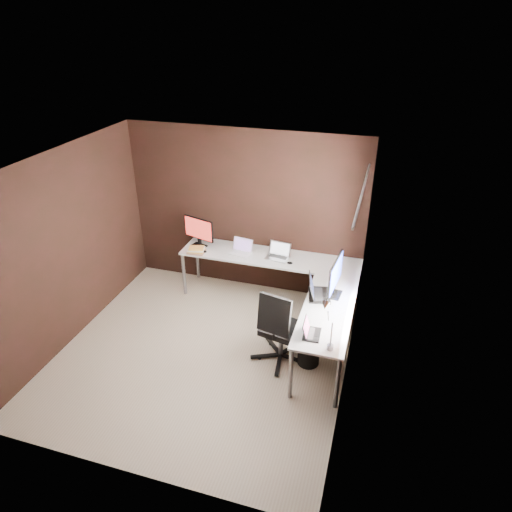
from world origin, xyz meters
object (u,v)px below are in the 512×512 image
at_px(monitor_left, 199,231).
at_px(laptop_black_big, 317,292).
at_px(laptop_black_small, 310,331).
at_px(drawer_pedestal, 329,304).
at_px(laptop_white, 241,250).
at_px(laptop_silver, 278,254).
at_px(monitor_right, 335,275).
at_px(wastebasket, 309,353).
at_px(office_chair, 280,340).
at_px(book_stack, 196,250).
at_px(desk_lamp, 327,319).

height_order(monitor_left, laptop_black_big, monitor_left).
distance_m(laptop_black_big, laptop_black_small, 0.81).
height_order(drawer_pedestal, laptop_black_small, laptop_black_small).
height_order(laptop_white, laptop_silver, laptop_silver).
xyz_separation_m(monitor_right, laptop_white, (-1.48, 0.75, -0.24)).
xyz_separation_m(laptop_silver, wastebasket, (0.73, -1.28, -0.62)).
bearing_deg(office_chair, monitor_left, 152.04).
relative_size(drawer_pedestal, laptop_white, 1.75).
distance_m(book_stack, office_chair, 1.98).
xyz_separation_m(laptop_black_big, desk_lamp, (0.26, -0.92, 0.28)).
relative_size(laptop_silver, laptop_black_small, 1.30).
height_order(drawer_pedestal, office_chair, office_chair).
distance_m(laptop_silver, wastebasket, 1.60).
bearing_deg(laptop_black_small, office_chair, 49.00).
xyz_separation_m(monitor_left, laptop_black_small, (2.02, -1.66, -0.22)).
relative_size(monitor_right, desk_lamp, 1.17).
distance_m(drawer_pedestal, laptop_white, 1.50).
distance_m(laptop_black_big, desk_lamp, 1.00).
height_order(monitor_right, laptop_white, monitor_right).
distance_m(laptop_white, laptop_black_big, 1.51).
distance_m(laptop_black_big, book_stack, 2.02).
bearing_deg(laptop_silver, laptop_black_big, -42.16).
bearing_deg(drawer_pedestal, monitor_left, 170.03).
distance_m(laptop_black_small, office_chair, 0.71).
bearing_deg(laptop_black_big, desk_lamp, -176.34).
height_order(laptop_white, laptop_black_big, laptop_black_big).
bearing_deg(desk_lamp, wastebasket, 116.98).
relative_size(laptop_white, office_chair, 0.33).
bearing_deg(laptop_silver, desk_lamp, -53.59).
xyz_separation_m(monitor_left, office_chair, (1.61, -1.33, -0.68)).
bearing_deg(wastebasket, laptop_black_big, 92.33).
xyz_separation_m(drawer_pedestal, book_stack, (-2.03, 0.15, 0.47)).
bearing_deg(monitor_right, drawer_pedestal, 18.35).
bearing_deg(laptop_silver, laptop_white, -170.22).
bearing_deg(office_chair, laptop_black_small, -27.00).
height_order(monitor_left, wastebasket, monitor_left).
bearing_deg(desk_lamp, laptop_white, 131.85).
relative_size(drawer_pedestal, office_chair, 0.58).
bearing_deg(laptop_white, laptop_black_small, -41.42).
distance_m(monitor_right, book_stack, 2.21).
relative_size(monitor_right, laptop_black_big, 1.44).
relative_size(laptop_black_big, book_stack, 1.61).
height_order(office_chair, wastebasket, office_chair).
relative_size(monitor_left, wastebasket, 1.64).
distance_m(monitor_right, laptop_black_big, 0.32).
xyz_separation_m(monitor_left, desk_lamp, (2.21, -1.78, 0.08)).
relative_size(laptop_white, laptop_silver, 0.96).
bearing_deg(book_stack, wastebasket, -29.16).
height_order(laptop_black_small, office_chair, office_chair).
relative_size(laptop_black_small, office_chair, 0.26).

